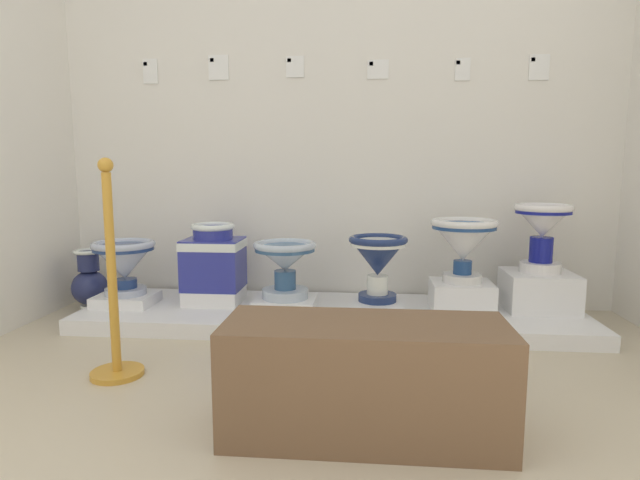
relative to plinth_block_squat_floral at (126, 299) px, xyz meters
name	(u,v)px	position (x,y,z in m)	size (l,w,h in m)	color
wall_back	(337,66)	(1.26, 0.48, 1.45)	(3.79, 0.06, 3.14)	white
display_platform	(331,315)	(1.26, 0.04, -0.08)	(2.95, 0.78, 0.09)	white
plinth_block_squat_floral	(126,299)	(0.00, 0.00, 0.00)	(0.34, 0.28, 0.06)	white
antique_toilet_squat_floral	(124,260)	(0.00, 0.00, 0.24)	(0.37, 0.37, 0.33)	#B2BCD2
plinth_block_pale_glazed	(215,295)	(0.52, 0.10, 0.01)	(0.33, 0.30, 0.09)	white
antique_toilet_pale_glazed	(214,256)	(0.52, 0.10, 0.26)	(0.36, 0.30, 0.40)	#2B3194
plinth_block_slender_white	(285,303)	(0.98, 0.01, 0.00)	(0.36, 0.30, 0.06)	white
antique_toilet_slender_white	(285,260)	(0.98, 0.01, 0.26)	(0.37, 0.37, 0.34)	silver
plinth_block_leftmost	(377,306)	(1.53, -0.01, 0.00)	(0.30, 0.33, 0.06)	white
antique_toilet_leftmost	(378,257)	(1.53, -0.01, 0.29)	(0.34, 0.34, 0.38)	navy
plinth_block_broad_patterned	(461,296)	(2.02, 0.06, 0.05)	(0.35, 0.29, 0.17)	white
antique_toilet_broad_patterned	(463,240)	(2.02, 0.06, 0.38)	(0.38, 0.38, 0.37)	white
plinth_block_rightmost	(539,291)	(2.48, 0.13, 0.08)	(0.39, 0.35, 0.22)	white
antique_toilet_rightmost	(542,226)	(2.48, 0.13, 0.46)	(0.33, 0.33, 0.40)	white
info_placard_first	(150,71)	(0.03, 0.44, 1.43)	(0.10, 0.01, 0.16)	white
info_placard_second	(218,67)	(0.49, 0.44, 1.45)	(0.13, 0.01, 0.16)	white
info_placard_third	(295,67)	(0.99, 0.44, 1.44)	(0.12, 0.01, 0.13)	white
info_placard_fourth	(378,69)	(1.52, 0.44, 1.42)	(0.13, 0.01, 0.12)	white
info_placard_fifth	(463,69)	(2.05, 0.44, 1.41)	(0.09, 0.01, 0.14)	white
info_placard_sixth	(539,67)	(2.51, 0.44, 1.41)	(0.12, 0.01, 0.15)	white
decorative_vase_spare	(90,282)	(-0.34, 0.18, 0.06)	(0.23, 0.23, 0.39)	white
stanchion_post_near_left	(114,308)	(0.37, -0.85, 0.19)	(0.23, 0.23, 0.96)	gold
museum_bench	(365,379)	(1.46, -1.26, 0.08)	(0.96, 0.36, 0.40)	brown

